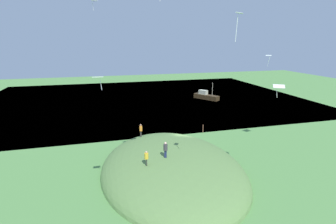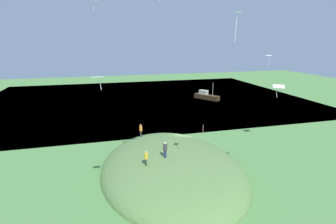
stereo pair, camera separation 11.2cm
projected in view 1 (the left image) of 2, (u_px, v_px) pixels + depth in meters
name	position (u px, v px, depth m)	size (l,w,h in m)	color
ground_plane	(182.00, 146.00, 36.67)	(160.00, 160.00, 0.00)	#528744
lake_water	(144.00, 99.00, 67.15)	(56.40, 80.00, 0.40)	#3E5481
grass_hill	(172.00, 171.00, 29.71)	(21.61, 16.15, 5.02)	#5B8043
boat_on_lake	(206.00, 96.00, 65.89)	(6.59, 5.13, 4.48)	#372816
person_with_child	(165.00, 148.00, 27.12)	(0.59, 0.59, 1.78)	navy
person_near_shore	(141.00, 129.00, 35.04)	(0.53, 0.53, 1.85)	#372F2E
person_watching_kites	(146.00, 157.00, 25.93)	(0.49, 0.49, 1.59)	#2E352A
kite_1	(98.00, 78.00, 18.86)	(0.57, 0.81, 1.06)	white
kite_3	(279.00, 87.00, 24.23)	(1.14, 1.26, 1.24)	silver
kite_4	(239.00, 16.00, 17.48)	(0.80, 0.75, 1.96)	white
kite_6	(94.00, 1.00, 33.74)	(0.74, 0.90, 1.22)	white
kite_7	(269.00, 56.00, 33.08)	(0.81, 0.83, 1.46)	white
mooring_post	(203.00, 129.00, 41.92)	(0.14, 0.14, 1.29)	brown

